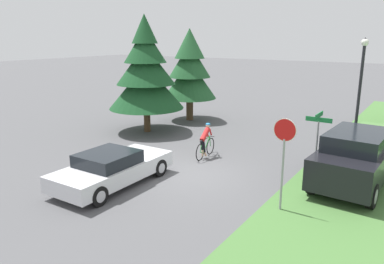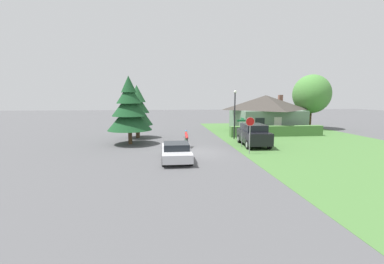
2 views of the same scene
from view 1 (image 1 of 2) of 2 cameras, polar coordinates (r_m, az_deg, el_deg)
The scene contains 9 objects.
ground_plane at distance 14.25m, azimuth -0.51°, elevation -6.47°, with size 140.00×140.00×0.00m, color #515154.
sedan_left_lane at distance 13.40m, azimuth -12.07°, elevation -5.42°, with size 1.97×4.49×1.23m.
cyclist at distance 16.05m, azimuth 2.04°, elevation -1.43°, with size 0.44×1.76×1.48m.
parked_suv_right at distance 14.09m, azimuth 23.62°, elevation -3.69°, with size 2.26×4.63×1.93m.
stop_sign at distance 11.14m, azimuth 13.82°, elevation -2.21°, with size 0.68×0.07×2.81m.
street_lamp at distance 17.44m, azimuth 24.25°, elevation 6.60°, with size 0.30×0.30×5.04m.
street_name_sign at distance 13.64m, azimuth 18.58°, elevation -0.38°, with size 0.90×0.90×2.54m.
conifer_tall_near at distance 20.22m, azimuth -7.07°, elevation 8.96°, with size 4.01×4.01×6.22m.
conifer_tall_far at distance 23.01m, azimuth -0.36°, elevation 9.59°, with size 3.25×3.25×5.56m.
Camera 1 is at (7.39, -11.09, 5.06)m, focal length 35.00 mm.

